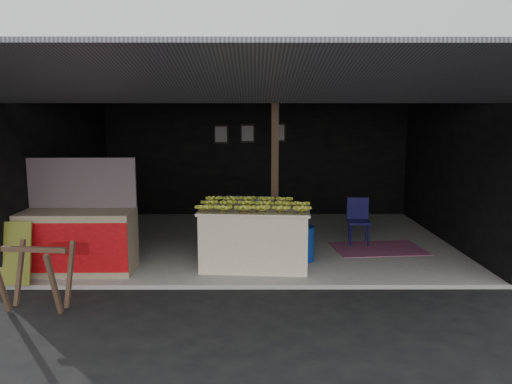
{
  "coord_description": "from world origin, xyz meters",
  "views": [
    {
      "loc": [
        -0.04,
        -6.46,
        2.32
      ],
      "look_at": [
        -0.02,
        1.53,
        1.1
      ],
      "focal_mm": 35.0,
      "sensor_mm": 36.0,
      "label": 1
    }
  ],
  "objects_px": {
    "neighbor_stall": "(78,238)",
    "water_barrel": "(303,245)",
    "white_crate": "(248,225)",
    "banana_table": "(255,237)",
    "sawhorse": "(35,271)",
    "plastic_chair": "(358,217)"
  },
  "relations": [
    {
      "from": "neighbor_stall",
      "to": "water_barrel",
      "type": "xyz_separation_m",
      "value": [
        3.33,
        0.55,
        -0.24
      ]
    },
    {
      "from": "white_crate",
      "to": "water_barrel",
      "type": "relative_size",
      "value": 1.74
    },
    {
      "from": "neighbor_stall",
      "to": "white_crate",
      "type": "bearing_deg",
      "value": 22.56
    },
    {
      "from": "banana_table",
      "to": "water_barrel",
      "type": "relative_size",
      "value": 3.27
    },
    {
      "from": "white_crate",
      "to": "sawhorse",
      "type": "relative_size",
      "value": 1.12
    },
    {
      "from": "water_barrel",
      "to": "plastic_chair",
      "type": "relative_size",
      "value": 0.64
    },
    {
      "from": "sawhorse",
      "to": "plastic_chair",
      "type": "relative_size",
      "value": 0.99
    },
    {
      "from": "white_crate",
      "to": "plastic_chair",
      "type": "relative_size",
      "value": 1.11
    },
    {
      "from": "banana_table",
      "to": "plastic_chair",
      "type": "xyz_separation_m",
      "value": [
        1.85,
        1.4,
        0.03
      ]
    },
    {
      "from": "sawhorse",
      "to": "water_barrel",
      "type": "xyz_separation_m",
      "value": [
        3.37,
        1.9,
        -0.18
      ]
    },
    {
      "from": "water_barrel",
      "to": "banana_table",
      "type": "bearing_deg",
      "value": -158.4
    },
    {
      "from": "banana_table",
      "to": "sawhorse",
      "type": "xyz_separation_m",
      "value": [
        -2.61,
        -1.6,
        -0.01
      ]
    },
    {
      "from": "banana_table",
      "to": "sawhorse",
      "type": "bearing_deg",
      "value": -143.96
    },
    {
      "from": "white_crate",
      "to": "sawhorse",
      "type": "bearing_deg",
      "value": -129.16
    },
    {
      "from": "neighbor_stall",
      "to": "sawhorse",
      "type": "height_order",
      "value": "neighbor_stall"
    },
    {
      "from": "water_barrel",
      "to": "white_crate",
      "type": "bearing_deg",
      "value": 148.82
    },
    {
      "from": "banana_table",
      "to": "white_crate",
      "type": "relative_size",
      "value": 1.88
    },
    {
      "from": "banana_table",
      "to": "water_barrel",
      "type": "bearing_deg",
      "value": 26.07
    },
    {
      "from": "banana_table",
      "to": "sawhorse",
      "type": "relative_size",
      "value": 2.11
    },
    {
      "from": "banana_table",
      "to": "neighbor_stall",
      "type": "distance_m",
      "value": 2.59
    },
    {
      "from": "sawhorse",
      "to": "water_barrel",
      "type": "bearing_deg",
      "value": 35.81
    },
    {
      "from": "banana_table",
      "to": "plastic_chair",
      "type": "bearing_deg",
      "value": 41.66
    }
  ]
}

